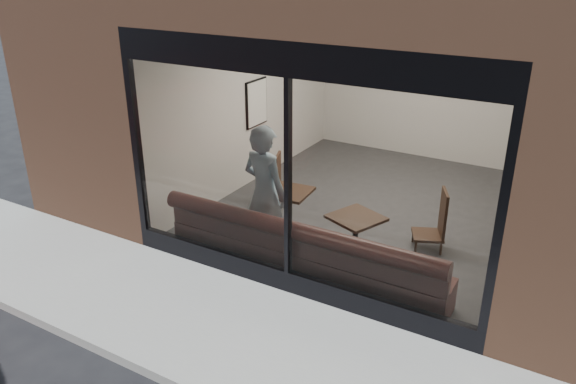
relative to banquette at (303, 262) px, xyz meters
The scene contains 19 objects.
sidewalk_near 1.47m from the banquette, 90.00° to the right, with size 40.00×2.00×0.01m, color gray.
host_building_pier_left 6.84m from the banquette, 124.05° to the left, with size 2.50×12.00×3.20m, color brown.
host_building_backfill 8.66m from the banquette, 90.00° to the left, with size 5.00×6.00×3.20m, color brown.
cafe_floor 2.56m from the banquette, 90.00° to the left, with size 6.00×6.00×0.00m, color #2D2D30.
cafe_ceiling 3.91m from the banquette, 90.00° to the left, with size 6.00×6.00×0.00m, color white.
cafe_wall_back 5.71m from the banquette, 90.00° to the left, with size 5.00×5.00×0.00m, color silver.
cafe_wall_left 3.82m from the banquette, 134.32° to the left, with size 6.00×6.00×0.00m, color silver.
cafe_wall_right 3.82m from the banquette, 45.68° to the left, with size 6.00×6.00×0.00m, color silver.
storefront_kick 0.41m from the banquette, 90.00° to the right, with size 5.00×0.10×0.30m, color black.
storefront_header 2.80m from the banquette, 90.00° to the right, with size 5.00×0.10×0.40m, color black.
storefront_mullion 1.38m from the banquette, 90.00° to the right, with size 0.06×0.10×2.50m, color black.
storefront_glass 1.39m from the banquette, 90.00° to the right, with size 4.80×4.80×0.00m, color white.
banquette is the anchor object (origin of this frame).
person 1.09m from the banquette, 162.39° to the left, with size 0.72×0.47×1.97m, color #96B6C9.
cafe_table_left 1.32m from the banquette, 129.37° to the left, with size 0.64×0.64×0.04m, color black.
cafe_table_right 0.95m from the banquette, 52.98° to the left, with size 0.64×0.64×0.04m, color black.
cafe_chair_left 2.41m from the banquette, 133.57° to the left, with size 0.41×0.41×0.04m, color black.
cafe_chair_right 2.00m from the banquette, 52.33° to the left, with size 0.43×0.43×0.04m, color black.
wall_poster 3.86m from the banquette, 132.35° to the left, with size 0.02×0.61×0.81m, color white.
Camera 1 is at (3.13, -3.34, 4.09)m, focal length 35.00 mm.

